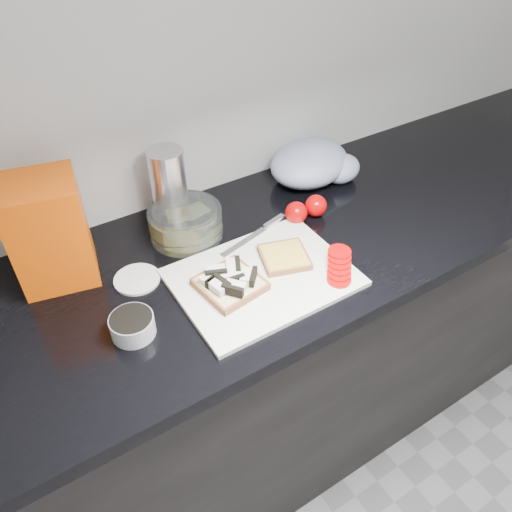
% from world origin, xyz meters
% --- Properties ---
extents(base_cabinet, '(3.50, 0.60, 0.86)m').
position_xyz_m(base_cabinet, '(0.00, 1.20, 0.43)').
color(base_cabinet, black).
rests_on(base_cabinet, ground).
extents(countertop, '(3.50, 0.64, 0.04)m').
position_xyz_m(countertop, '(0.00, 1.20, 0.88)').
color(countertop, black).
rests_on(countertop, base_cabinet).
extents(cutting_board, '(0.40, 0.30, 0.01)m').
position_xyz_m(cutting_board, '(-0.02, 1.09, 0.91)').
color(cutting_board, silver).
rests_on(cutting_board, countertop).
extents(bread_left, '(0.15, 0.15, 0.04)m').
position_xyz_m(bread_left, '(-0.10, 1.10, 0.93)').
color(bread_left, beige).
rests_on(bread_left, cutting_board).
extents(bread_right, '(0.14, 0.14, 0.02)m').
position_xyz_m(bread_right, '(0.06, 1.11, 0.92)').
color(bread_right, beige).
rests_on(bread_right, cutting_board).
extents(tomato_slices, '(0.12, 0.13, 0.03)m').
position_xyz_m(tomato_slices, '(0.14, 1.01, 0.93)').
color(tomato_slices, '#B10404').
rests_on(tomato_slices, cutting_board).
extents(knife, '(0.22, 0.07, 0.01)m').
position_xyz_m(knife, '(0.07, 1.23, 0.92)').
color(knife, '#BBBBC0').
rests_on(knife, cutting_board).
extents(seed_tub, '(0.09, 0.09, 0.05)m').
position_xyz_m(seed_tub, '(-0.33, 1.10, 0.93)').
color(seed_tub, '#A9AFAE').
rests_on(seed_tub, countertop).
extents(tub_lid, '(0.12, 0.12, 0.01)m').
position_xyz_m(tub_lid, '(-0.27, 1.24, 0.90)').
color(tub_lid, silver).
rests_on(tub_lid, countertop).
extents(glass_bowl, '(0.19, 0.19, 0.08)m').
position_xyz_m(glass_bowl, '(-0.09, 1.34, 0.94)').
color(glass_bowl, silver).
rests_on(glass_bowl, countertop).
extents(bread_bag, '(0.19, 0.18, 0.25)m').
position_xyz_m(bread_bag, '(-0.41, 1.36, 1.03)').
color(bread_bag, '#D44A03').
rests_on(bread_bag, countertop).
extents(steel_canister, '(0.09, 0.09, 0.21)m').
position_xyz_m(steel_canister, '(-0.10, 1.40, 1.01)').
color(steel_canister, silver).
rests_on(steel_canister, countertop).
extents(grocery_bag, '(0.30, 0.26, 0.11)m').
position_xyz_m(grocery_bag, '(0.34, 1.38, 0.95)').
color(grocery_bag, '#929BB3').
rests_on(grocery_bag, countertop).
extents(whole_tomatoes, '(0.12, 0.06, 0.06)m').
position_xyz_m(whole_tomatoes, '(0.21, 1.23, 0.93)').
color(whole_tomatoes, '#B10404').
rests_on(whole_tomatoes, countertop).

